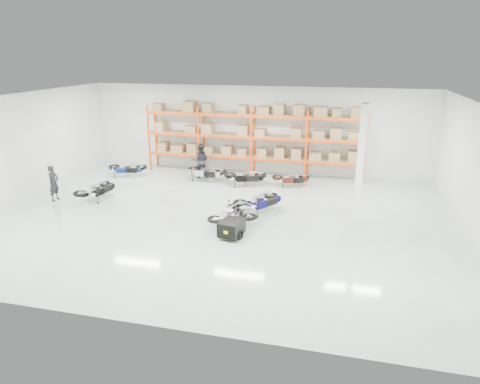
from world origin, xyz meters
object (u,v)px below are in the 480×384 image
(moto_touring_right, at_px, (242,208))
(trailer, at_px, (231,228))
(moto_back_c, at_px, (245,174))
(moto_back_b, at_px, (205,170))
(moto_silver_left, at_px, (230,212))
(person_back, at_px, (201,161))
(moto_back_a, at_px, (126,166))
(person_left, at_px, (54,183))
(moto_black_far_left, at_px, (97,187))
(moto_blue_centre, at_px, (260,198))
(moto_back_d, at_px, (291,177))

(moto_touring_right, relative_size, trailer, 1.09)
(moto_touring_right, relative_size, moto_back_c, 0.94)
(moto_back_b, height_order, moto_back_c, moto_back_b)
(moto_silver_left, distance_m, person_back, 6.63)
(moto_touring_right, xyz_separation_m, moto_back_a, (-7.23, 4.53, 0.02))
(moto_silver_left, bearing_deg, person_left, 8.92)
(moto_silver_left, relative_size, person_back, 0.97)
(moto_black_far_left, bearing_deg, trailer, 170.30)
(moto_blue_centre, height_order, moto_back_d, moto_blue_centre)
(moto_black_far_left, distance_m, person_left, 1.80)
(moto_black_far_left, xyz_separation_m, person_back, (3.29, 4.39, 0.32))
(trailer, relative_size, person_left, 0.99)
(moto_silver_left, bearing_deg, trailer, 123.24)
(moto_back_c, bearing_deg, trailer, 175.31)
(moto_blue_centre, height_order, moto_back_a, moto_blue_centre)
(moto_black_far_left, bearing_deg, moto_silver_left, 178.14)
(moto_black_far_left, height_order, moto_touring_right, moto_black_far_left)
(moto_back_a, xyz_separation_m, person_back, (3.77, 0.80, 0.34))
(moto_back_d, bearing_deg, person_left, 100.72)
(moto_black_far_left, relative_size, moto_touring_right, 1.06)
(moto_black_far_left, xyz_separation_m, moto_back_d, (8.02, 3.90, -0.07))
(moto_back_c, relative_size, person_back, 1.03)
(moto_blue_centre, xyz_separation_m, moto_black_far_left, (-7.22, -0.15, -0.03))
(moto_blue_centre, distance_m, moto_black_far_left, 7.22)
(moto_back_a, relative_size, moto_back_c, 0.97)
(moto_back_c, bearing_deg, moto_touring_right, 178.32)
(moto_touring_right, bearing_deg, moto_back_d, 56.87)
(moto_blue_centre, xyz_separation_m, trailer, (-0.46, -2.69, -0.21))
(moto_blue_centre, relative_size, moto_back_d, 1.22)
(moto_back_a, bearing_deg, moto_touring_right, -132.57)
(moto_back_d, bearing_deg, person_back, 70.23)
(moto_blue_centre, height_order, moto_back_b, moto_blue_centre)
(moto_black_far_left, bearing_deg, moto_back_a, -71.52)
(moto_blue_centre, xyz_separation_m, person_left, (-8.92, -0.70, 0.20))
(moto_back_c, bearing_deg, person_left, 105.09)
(moto_back_b, distance_m, person_back, 0.74)
(moto_silver_left, xyz_separation_m, moto_back_d, (1.61, 5.35, -0.04))
(moto_silver_left, height_order, moto_back_d, moto_silver_left)
(moto_silver_left, xyz_separation_m, trailer, (0.35, -1.09, -0.15))
(moto_back_c, xyz_separation_m, person_left, (-7.54, -4.08, 0.23))
(moto_blue_centre, relative_size, moto_touring_right, 1.13)
(moto_blue_centre, bearing_deg, trailer, 118.28)
(moto_black_far_left, bearing_deg, moto_back_b, -122.93)
(moto_silver_left, relative_size, moto_black_far_left, 0.94)
(moto_touring_right, bearing_deg, moto_blue_centre, 48.75)
(moto_back_a, height_order, moto_back_c, moto_back_c)
(moto_back_c, bearing_deg, moto_black_far_left, 107.81)
(person_back, bearing_deg, moto_touring_right, 110.46)
(moto_back_a, height_order, person_left, person_left)
(moto_silver_left, distance_m, moto_back_d, 5.59)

